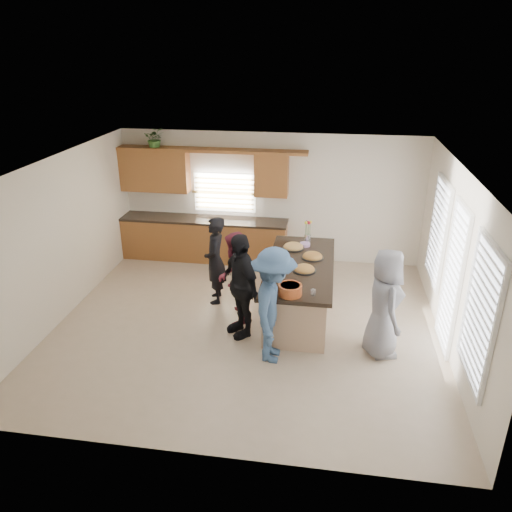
% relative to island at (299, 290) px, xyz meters
% --- Properties ---
extents(floor, '(6.50, 6.50, 0.00)m').
position_rel_island_xyz_m(floor, '(-0.85, -0.57, -0.45)').
color(floor, '#C2AB90').
rests_on(floor, ground).
extents(room_shell, '(6.52, 6.02, 2.81)m').
position_rel_island_xyz_m(room_shell, '(-0.85, -0.57, 1.45)').
color(room_shell, silver).
rests_on(room_shell, ground).
extents(back_cabinetry, '(4.08, 0.66, 2.46)m').
position_rel_island_xyz_m(back_cabinetry, '(-2.32, 2.16, 0.46)').
color(back_cabinetry, '#96532B').
rests_on(back_cabinetry, ground).
extents(right_wall_glazing, '(0.06, 4.00, 2.25)m').
position_rel_island_xyz_m(right_wall_glazing, '(2.37, -0.70, 0.89)').
color(right_wall_glazing, white).
rests_on(right_wall_glazing, ground).
extents(island, '(1.15, 2.70, 0.95)m').
position_rel_island_xyz_m(island, '(0.00, 0.00, 0.00)').
color(island, tan).
rests_on(island, ground).
extents(platter_front, '(0.39, 0.39, 0.16)m').
position_rel_island_xyz_m(platter_front, '(0.09, -0.25, 0.52)').
color(platter_front, black).
rests_on(platter_front, island).
extents(platter_mid, '(0.40, 0.40, 0.16)m').
position_rel_island_xyz_m(platter_mid, '(0.19, 0.32, 0.52)').
color(platter_mid, black).
rests_on(platter_mid, island).
extents(platter_back, '(0.41, 0.41, 0.17)m').
position_rel_island_xyz_m(platter_back, '(-0.18, 0.72, 0.52)').
color(platter_back, black).
rests_on(platter_back, island).
extents(salad_bowl, '(0.37, 0.37, 0.17)m').
position_rel_island_xyz_m(salad_bowl, '(-0.08, -1.14, 0.59)').
color(salad_bowl, '#BB5022').
rests_on(salad_bowl, island).
extents(clear_cup, '(0.08, 0.08, 0.10)m').
position_rel_island_xyz_m(clear_cup, '(0.28, -1.11, 0.55)').
color(clear_cup, white).
rests_on(clear_cup, island).
extents(plate_stack, '(0.20, 0.20, 0.06)m').
position_rel_island_xyz_m(plate_stack, '(0.02, 0.88, 0.53)').
color(plate_stack, '#B189C8').
rests_on(plate_stack, island).
extents(flower_vase, '(0.14, 0.14, 0.44)m').
position_rel_island_xyz_m(flower_vase, '(0.06, 1.07, 0.72)').
color(flower_vase, silver).
rests_on(flower_vase, island).
extents(potted_plant, '(0.51, 0.48, 0.47)m').
position_rel_island_xyz_m(potted_plant, '(-3.29, 2.25, 2.18)').
color(potted_plant, '#3E6F2C').
rests_on(potted_plant, back_cabinetry).
extents(woman_left_back, '(0.51, 0.67, 1.65)m').
position_rel_island_xyz_m(woman_left_back, '(-1.57, 0.23, 0.37)').
color(woman_left_back, black).
rests_on(woman_left_back, ground).
extents(woman_left_mid, '(0.64, 0.82, 1.64)m').
position_rel_island_xyz_m(woman_left_mid, '(-1.07, -0.46, 0.37)').
color(woman_left_mid, maroon).
rests_on(woman_left_mid, ground).
extents(woman_left_front, '(0.98, 1.10, 1.78)m').
position_rel_island_xyz_m(woman_left_front, '(-0.90, -0.83, 0.44)').
color(woman_left_front, black).
rests_on(woman_left_front, ground).
extents(woman_right_back, '(0.73, 1.21, 1.83)m').
position_rel_island_xyz_m(woman_right_back, '(-0.29, -1.46, 0.46)').
color(woman_right_back, '#3D5C85').
rests_on(woman_right_back, ground).
extents(woman_right_front, '(0.73, 0.95, 1.75)m').
position_rel_island_xyz_m(woman_right_front, '(1.35, -1.06, 0.42)').
color(woman_right_front, gray).
rests_on(woman_right_front, ground).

